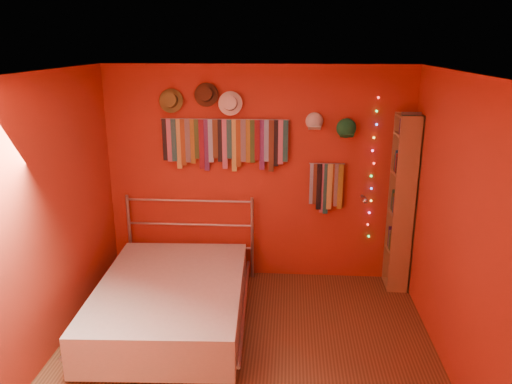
% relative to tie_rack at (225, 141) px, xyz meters
% --- Properties ---
extents(ground, '(3.50, 3.50, 0.00)m').
position_rel_tie_rack_xyz_m(ground, '(0.37, -1.68, -1.65)').
color(ground, '#52331C').
rests_on(ground, ground).
extents(back_wall, '(3.50, 0.02, 2.50)m').
position_rel_tie_rack_xyz_m(back_wall, '(0.37, 0.07, -0.40)').
color(back_wall, '#993118').
rests_on(back_wall, ground).
extents(right_wall, '(0.02, 3.50, 2.50)m').
position_rel_tie_rack_xyz_m(right_wall, '(2.12, -1.68, -0.40)').
color(right_wall, '#993118').
rests_on(right_wall, ground).
extents(left_wall, '(0.02, 3.50, 2.50)m').
position_rel_tie_rack_xyz_m(left_wall, '(-1.38, -1.68, -0.40)').
color(left_wall, '#993118').
rests_on(left_wall, ground).
extents(ceiling, '(3.50, 3.50, 0.02)m').
position_rel_tie_rack_xyz_m(ceiling, '(0.37, -1.68, 0.85)').
color(ceiling, white).
rests_on(ceiling, back_wall).
extents(tie_rack, '(1.45, 0.03, 0.60)m').
position_rel_tie_rack_xyz_m(tie_rack, '(0.00, 0.00, 0.00)').
color(tie_rack, '#A6A7AB').
rests_on(tie_rack, back_wall).
extents(small_tie_rack, '(0.40, 0.03, 0.60)m').
position_rel_tie_rack_xyz_m(small_tie_rack, '(1.16, -0.00, -0.50)').
color(small_tie_rack, '#A6A7AB').
rests_on(small_tie_rack, back_wall).
extents(fedora_olive, '(0.27, 0.15, 0.26)m').
position_rel_tie_rack_xyz_m(fedora_olive, '(-0.59, -0.03, 0.46)').
color(fedora_olive, olive).
rests_on(fedora_olive, back_wall).
extents(fedora_brown, '(0.26, 0.14, 0.26)m').
position_rel_tie_rack_xyz_m(fedora_brown, '(-0.20, -0.03, 0.52)').
color(fedora_brown, '#4B2D1A').
rests_on(fedora_brown, back_wall).
extents(fedora_white, '(0.27, 0.15, 0.26)m').
position_rel_tie_rack_xyz_m(fedora_white, '(0.07, -0.03, 0.43)').
color(fedora_white, white).
rests_on(fedora_white, back_wall).
extents(cap_white, '(0.19, 0.23, 0.19)m').
position_rel_tie_rack_xyz_m(cap_white, '(1.00, 0.01, 0.23)').
color(cap_white, white).
rests_on(cap_white, back_wall).
extents(cap_green, '(0.20, 0.25, 0.20)m').
position_rel_tie_rack_xyz_m(cap_green, '(1.35, 0.01, 0.16)').
color(cap_green, '#19743B').
rests_on(cap_green, back_wall).
extents(fairy_lights, '(0.05, 0.02, 1.64)m').
position_rel_tie_rack_xyz_m(fairy_lights, '(1.67, 0.03, -0.31)').
color(fairy_lights, '#FF3333').
rests_on(fairy_lights, back_wall).
extents(reading_lamp, '(0.07, 0.28, 0.08)m').
position_rel_tie_rack_xyz_m(reading_lamp, '(1.58, -0.16, -0.61)').
color(reading_lamp, '#A6A7AB').
rests_on(reading_lamp, back_wall).
extents(bookshelf, '(0.25, 0.34, 2.00)m').
position_rel_tie_rack_xyz_m(bookshelf, '(2.03, -0.15, -0.63)').
color(bookshelf, '#9B7C46').
rests_on(bookshelf, ground).
extents(bed, '(1.60, 2.11, 1.00)m').
position_rel_tie_rack_xyz_m(bed, '(-0.43, -1.08, -1.42)').
color(bed, '#A6A7AB').
rests_on(bed, ground).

